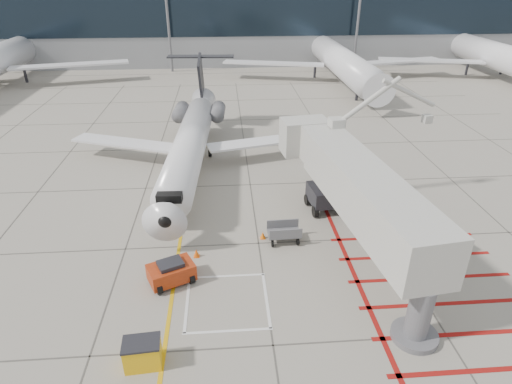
{
  "coord_description": "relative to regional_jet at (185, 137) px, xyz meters",
  "views": [
    {
      "loc": [
        -1.8,
        -17.58,
        14.91
      ],
      "look_at": [
        0.0,
        6.0,
        2.5
      ],
      "focal_mm": 30.0,
      "sensor_mm": 36.0,
      "label": 1
    }
  ],
  "objects": [
    {
      "name": "ground_plane",
      "position": [
        4.81,
        -13.24,
        -3.64
      ],
      "size": [
        260.0,
        260.0,
        0.0
      ],
      "primitive_type": "plane",
      "color": "gray",
      "rests_on": "ground"
    },
    {
      "name": "regional_jet",
      "position": [
        0.0,
        0.0,
        0.0
      ],
      "size": [
        23.57,
        28.97,
        7.27
      ],
      "primitive_type": null,
      "rotation": [
        0.0,
        0.0,
        -0.06
      ],
      "color": "white",
      "rests_on": "ground_plane"
    },
    {
      "name": "jet_bridge",
      "position": [
        10.45,
        -11.08,
        0.01
      ],
      "size": [
        10.88,
        19.17,
        7.29
      ],
      "primitive_type": null,
      "rotation": [
        0.0,
        0.0,
        0.13
      ],
      "color": "beige",
      "rests_on": "ground_plane"
    },
    {
      "name": "pushback_tug",
      "position": [
        -0.1,
        -12.47,
        -2.95
      ],
      "size": [
        2.74,
        2.3,
        1.37
      ],
      "primitive_type": null,
      "rotation": [
        0.0,
        0.0,
        0.42
      ],
      "color": "#A83010",
      "rests_on": "ground_plane"
    },
    {
      "name": "spill_bin",
      "position": [
        -0.76,
        -17.83,
        -2.99
      ],
      "size": [
        1.57,
        1.11,
        1.3
      ],
      "primitive_type": null,
      "rotation": [
        0.0,
        0.0,
        0.07
      ],
      "color": "#F2B40D",
      "rests_on": "ground_plane"
    },
    {
      "name": "baggage_cart",
      "position": [
        6.38,
        -9.12,
        -3.01
      ],
      "size": [
        2.02,
        1.32,
        1.25
      ],
      "primitive_type": null,
      "rotation": [
        0.0,
        0.0,
        0.04
      ],
      "color": "#5A5A5F",
      "rests_on": "ground_plane"
    },
    {
      "name": "ground_power_unit",
      "position": [
        14.86,
        -11.03,
        -2.73
      ],
      "size": [
        2.61,
        2.02,
        1.81
      ],
      "primitive_type": null,
      "rotation": [
        0.0,
        0.0,
        0.34
      ],
      "color": "silver",
      "rests_on": "ground_plane"
    },
    {
      "name": "cone_nose",
      "position": [
        1.1,
        -10.3,
        -3.39
      ],
      "size": [
        0.36,
        0.36,
        0.5
      ],
      "primitive_type": "cone",
      "color": "#F1590C",
      "rests_on": "ground_plane"
    },
    {
      "name": "cone_side",
      "position": [
        5.12,
        -8.7,
        -3.4
      ],
      "size": [
        0.33,
        0.33,
        0.46
      ],
      "primitive_type": "cone",
      "color": "orange",
      "rests_on": "ground_plane"
    },
    {
      "name": "terminal_building",
      "position": [
        14.81,
        56.76,
        3.36
      ],
      "size": [
        180.0,
        28.0,
        14.0
      ],
      "primitive_type": "cube",
      "color": "gray",
      "rests_on": "ground_plane"
    },
    {
      "name": "terminal_glass_band",
      "position": [
        14.81,
        42.71,
        4.36
      ],
      "size": [
        180.0,
        0.1,
        6.0
      ],
      "primitive_type": "cube",
      "color": "black",
      "rests_on": "ground_plane"
    },
    {
      "name": "bg_aircraft_c",
      "position": [
        19.8,
        32.76,
        1.95
      ],
      "size": [
        33.49,
        37.21,
        11.16
      ],
      "primitive_type": null,
      "color": "silver",
      "rests_on": "ground_plane"
    },
    {
      "name": "bg_aircraft_d",
      "position": [
        44.01,
        32.76,
        2.08
      ],
      "size": [
        34.27,
        38.07,
        11.42
      ],
      "primitive_type": null,
      "color": "silver",
      "rests_on": "ground_plane"
    }
  ]
}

